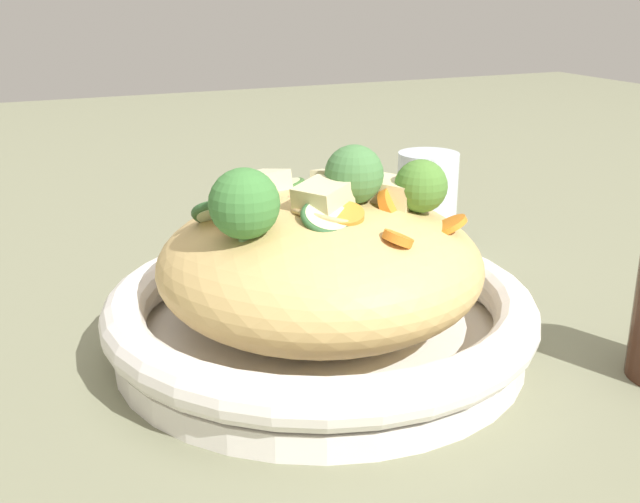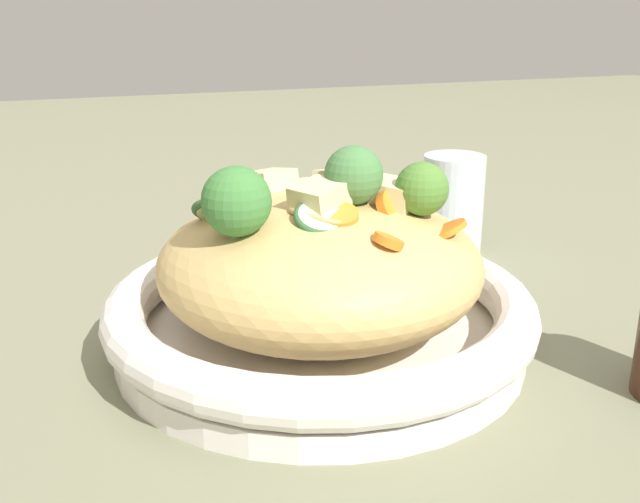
{
  "view_description": "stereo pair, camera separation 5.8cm",
  "coord_description": "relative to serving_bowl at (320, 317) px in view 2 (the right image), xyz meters",
  "views": [
    {
      "loc": [
        0.22,
        0.5,
        0.27
      ],
      "look_at": [
        0.0,
        0.0,
        0.08
      ],
      "focal_mm": 43.75,
      "sensor_mm": 36.0,
      "label": 1
    },
    {
      "loc": [
        0.17,
        0.52,
        0.27
      ],
      "look_at": [
        0.0,
        0.0,
        0.08
      ],
      "focal_mm": 43.75,
      "sensor_mm": 36.0,
      "label": 2
    }
  ],
  "objects": [
    {
      "name": "chicken_chunks",
      "position": [
        -0.01,
        -0.01,
        0.09
      ],
      "size": [
        0.12,
        0.13,
        0.04
      ],
      "color": "beige",
      "rests_on": "serving_bowl"
    },
    {
      "name": "noodle_heap",
      "position": [
        -0.0,
        -0.0,
        0.04
      ],
      "size": [
        0.24,
        0.24,
        0.1
      ],
      "color": "tan",
      "rests_on": "serving_bowl"
    },
    {
      "name": "broccoli_florets",
      "position": [
        0.01,
        0.02,
        0.11
      ],
      "size": [
        0.19,
        0.08,
        0.06
      ],
      "color": "#94B668",
      "rests_on": "serving_bowl"
    },
    {
      "name": "serving_bowl",
      "position": [
        0.0,
        0.0,
        0.0
      ],
      "size": [
        0.33,
        0.33,
        0.05
      ],
      "color": "white",
      "rests_on": "ground_plane"
    },
    {
      "name": "ground_plane",
      "position": [
        0.0,
        0.0,
        -0.03
      ],
      "size": [
        3.0,
        3.0,
        0.0
      ],
      "primitive_type": "plane",
      "color": "#74755A"
    },
    {
      "name": "drinking_glass",
      "position": [
        -0.2,
        -0.18,
        0.02
      ],
      "size": [
        0.06,
        0.06,
        0.1
      ],
      "color": "silver",
      "rests_on": "ground_plane"
    },
    {
      "name": "carrot_coins",
      "position": [
        -0.02,
        0.04,
        0.09
      ],
      "size": [
        0.18,
        0.1,
        0.04
      ],
      "color": "orange",
      "rests_on": "serving_bowl"
    },
    {
      "name": "zucchini_slices",
      "position": [
        0.0,
        -0.03,
        0.09
      ],
      "size": [
        0.2,
        0.16,
        0.03
      ],
      "color": "beige",
      "rests_on": "serving_bowl"
    }
  ]
}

